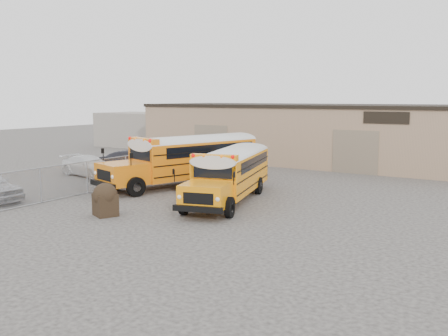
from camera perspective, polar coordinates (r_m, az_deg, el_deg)
The scene contains 9 objects.
ground at distance 24.33m, azimuth -5.74°, elevation -4.38°, with size 120.00×120.00×0.00m, color #302E2C.
warehouse at distance 41.43m, azimuth 11.66°, elevation 3.95°, with size 30.20×10.20×4.67m.
chainlink_fence at distance 30.29m, azimuth -11.16°, elevation -0.30°, with size 0.07×18.07×1.81m.
distant_building_left at distance 54.89m, azimuth -9.56°, elevation 4.37°, with size 8.00×6.00×3.60m, color gray.
school_bus_left at distance 34.05m, azimuth 4.28°, elevation 2.18°, with size 5.36×10.60×3.02m.
school_bus_right at distance 30.80m, azimuth 3.57°, elevation 1.19°, with size 4.62×9.39×2.67m.
tarp_bundle at distance 22.78m, azimuth -13.42°, elevation -3.47°, with size 1.25×1.20×1.48m.
car_white at distance 34.64m, azimuth -15.16°, elevation 0.23°, with size 1.89×4.65×1.35m, color silver.
car_dark at distance 34.82m, azimuth -9.86°, elevation 0.69°, with size 1.75×5.02×1.66m, color black.
Camera 1 is at (14.79, -18.60, 5.22)m, focal length 40.00 mm.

